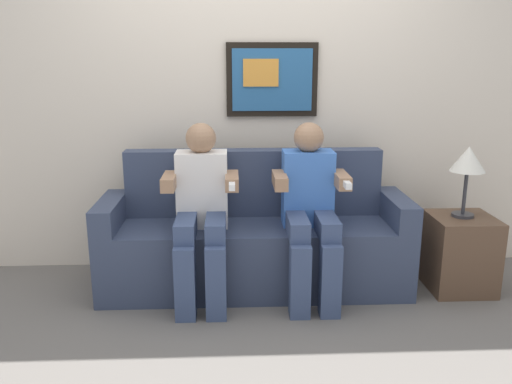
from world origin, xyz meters
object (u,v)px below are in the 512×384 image
person_on_left (202,207)px  side_table_right (460,253)px  person_on_right (310,206)px  table_lamp (468,162)px  couch (255,242)px

person_on_left → side_table_right: bearing=2.1°
person_on_left → person_on_right: bearing=0.0°
side_table_right → table_lamp: table_lamp is taller
couch → table_lamp: 1.46m
couch → person_on_right: bearing=-26.4°
person_on_left → table_lamp: size_ratio=2.41×
person_on_left → side_table_right: 1.73m
couch → table_lamp: bearing=-4.2°
person_on_left → couch: bearing=26.4°
side_table_right → table_lamp: (-0.00, 0.01, 0.61)m
person_on_right → table_lamp: bearing=3.9°
person_on_right → table_lamp: person_on_right is taller
couch → person_on_left: bearing=-153.6°
couch → person_on_right: (0.34, -0.17, 0.29)m
person_on_right → table_lamp: (1.01, 0.07, 0.25)m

